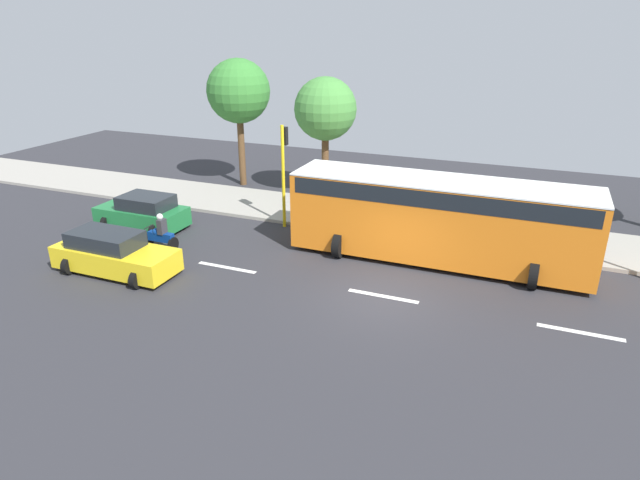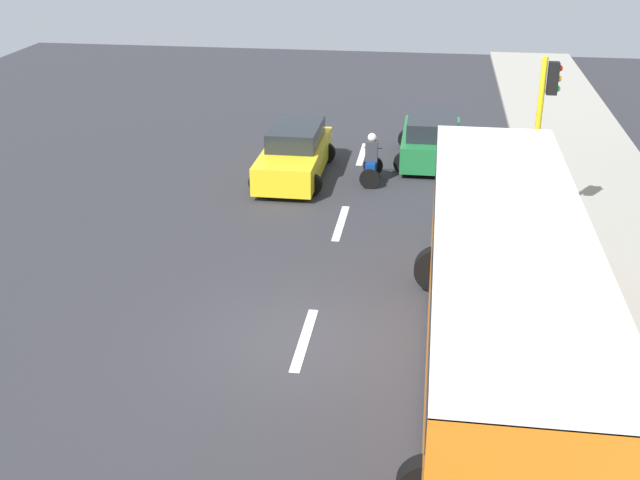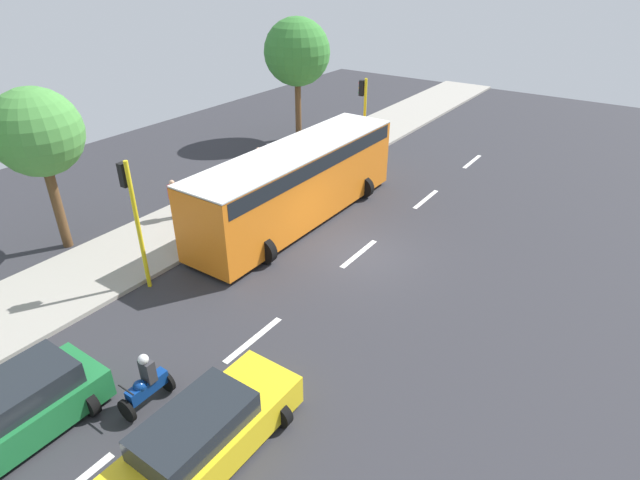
{
  "view_description": "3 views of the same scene",
  "coord_description": "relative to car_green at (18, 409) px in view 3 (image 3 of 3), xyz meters",
  "views": [
    {
      "loc": [
        -15.62,
        -4.11,
        8.48
      ],
      "look_at": [
        1.14,
        2.73,
        1.18
      ],
      "focal_mm": 30.44,
      "sensor_mm": 36.0,
      "label": 1
    },
    {
      "loc": [
        2.24,
        -13.52,
        8.15
      ],
      "look_at": [
        -0.01,
        2.19,
        1.17
      ],
      "focal_mm": 45.45,
      "sensor_mm": 36.0,
      "label": 2
    },
    {
      "loc": [
        -8.24,
        14.44,
        9.84
      ],
      "look_at": [
        0.78,
        1.46,
        1.02
      ],
      "focal_mm": 28.65,
      "sensor_mm": 36.0,
      "label": 3
    }
  ],
  "objects": [
    {
      "name": "lane_stripe_far_north",
      "position": [
        -2.23,
        -23.55,
        -0.7
      ],
      "size": [
        0.2,
        2.4,
        0.01
      ],
      "primitive_type": "cube",
      "color": "white",
      "rests_on": "ground"
    },
    {
      "name": "motorcycle",
      "position": [
        -1.71,
        -2.23,
        -0.07
      ],
      "size": [
        0.6,
        1.3,
        1.53
      ],
      "color": "black",
      "rests_on": "ground"
    },
    {
      "name": "traffic_light_midblock",
      "position": [
        2.62,
        -19.84,
        2.22
      ],
      "size": [
        0.49,
        0.24,
        4.5
      ],
      "color": "yellow",
      "rests_on": "ground"
    },
    {
      "name": "pedestrian_by_tree",
      "position": [
        5.31,
        -14.65,
        0.35
      ],
      "size": [
        0.4,
        0.24,
        1.69
      ],
      "color": "#72604C",
      "rests_on": "sidewalk"
    },
    {
      "name": "lane_stripe_south",
      "position": [
        -2.23,
        -5.55,
        -0.7
      ],
      "size": [
        0.2,
        2.4,
        0.01
      ],
      "primitive_type": "cube",
      "color": "white",
      "rests_on": "ground"
    },
    {
      "name": "car_yellow_cab",
      "position": [
        -4.07,
        -1.99,
        0.0
      ],
      "size": [
        2.13,
        4.57,
        1.52
      ],
      "color": "yellow",
      "rests_on": "ground"
    },
    {
      "name": "car_green",
      "position": [
        0.0,
        0.0,
        0.0
      ],
      "size": [
        2.23,
        3.89,
        1.52
      ],
      "color": "#1E7238",
      "rests_on": "ground"
    },
    {
      "name": "lane_stripe_north",
      "position": [
        -2.23,
        -17.55,
        -0.7
      ],
      "size": [
        0.2,
        2.4,
        0.01
      ],
      "primitive_type": "cube",
      "color": "white",
      "rests_on": "ground"
    },
    {
      "name": "street_tree_north",
      "position": [
        7.37,
        -5.65,
        3.76
      ],
      "size": [
        3.09,
        3.09,
        6.05
      ],
      "color": "brown",
      "rests_on": "ground"
    },
    {
      "name": "ground_plane",
      "position": [
        -2.23,
        -11.55,
        -0.76
      ],
      "size": [
        40.0,
        60.0,
        0.1
      ],
      "primitive_type": "cube",
      "color": "#2D2D33"
    },
    {
      "name": "sidewalk",
      "position": [
        4.77,
        -11.55,
        -0.63
      ],
      "size": [
        4.0,
        60.0,
        0.15
      ],
      "primitive_type": "cube",
      "color": "#9E998E",
      "rests_on": "ground"
    },
    {
      "name": "street_tree_center",
      "position": [
        8.06,
        -21.48,
        4.31
      ],
      "size": [
        3.79,
        3.79,
        6.95
      ],
      "color": "brown",
      "rests_on": "ground"
    },
    {
      "name": "lane_stripe_mid",
      "position": [
        -2.23,
        -11.55,
        -0.7
      ],
      "size": [
        0.2,
        2.4,
        0.01
      ],
      "primitive_type": "cube",
      "color": "white",
      "rests_on": "ground"
    },
    {
      "name": "city_bus",
      "position": [
        1.39,
        -12.57,
        1.14
      ],
      "size": [
        3.2,
        11.0,
        3.16
      ],
      "color": "orange",
      "rests_on": "ground"
    },
    {
      "name": "traffic_light_corner",
      "position": [
        2.62,
        -5.63,
        2.22
      ],
      "size": [
        0.49,
        0.24,
        4.5
      ],
      "color": "yellow",
      "rests_on": "ground"
    },
    {
      "name": "pedestrian_near_signal",
      "position": [
        5.55,
        -9.54,
        0.35
      ],
      "size": [
        0.4,
        0.24,
        1.69
      ],
      "color": "#3F3F3F",
      "rests_on": "sidewalk"
    }
  ]
}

